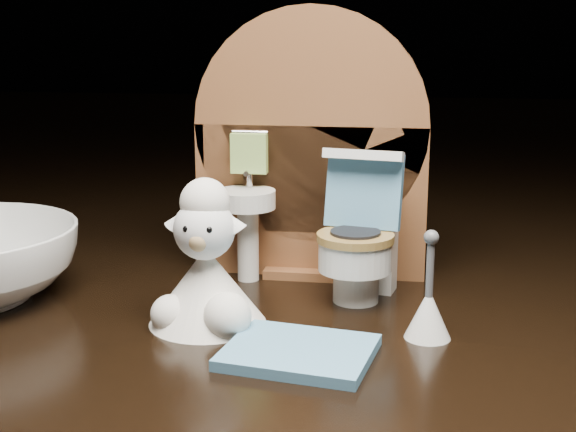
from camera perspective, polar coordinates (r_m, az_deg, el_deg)
name	(u,v)px	position (r m, az deg, el deg)	size (l,w,h in m)	color
backdrop_panel	(310,160)	(0.45, 1.54, 3.98)	(0.13, 0.05, 0.15)	brown
toy_toilet	(360,244)	(0.42, 5.17, -2.02)	(0.04, 0.05, 0.08)	white
bath_mat	(299,352)	(0.35, 0.78, -9.67)	(0.06, 0.05, 0.00)	#558FB4
toilet_brush	(428,310)	(0.37, 9.95, -6.60)	(0.02, 0.02, 0.05)	white
plush_lamb	(206,274)	(0.38, -5.84, -4.12)	(0.06, 0.06, 0.07)	white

